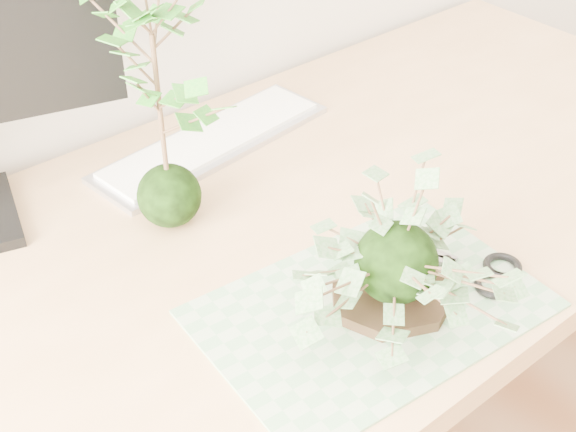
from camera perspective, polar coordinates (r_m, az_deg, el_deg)
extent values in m
cube|color=tan|center=(1.10, 0.67, -0.99)|extent=(1.60, 0.70, 0.04)
cube|color=tan|center=(1.93, 11.89, 3.08)|extent=(0.06, 0.06, 0.70)
cube|color=#659867|center=(0.96, 5.93, -6.55)|extent=(0.42, 0.30, 0.00)
cylinder|color=black|center=(0.96, 7.43, -5.84)|extent=(0.21, 0.21, 0.01)
sphere|color=black|center=(0.92, 7.70, -3.29)|extent=(0.10, 0.10, 0.10)
sphere|color=black|center=(1.07, -8.44, 1.44)|extent=(0.09, 0.09, 0.09)
cylinder|color=#4F3824|center=(1.01, -9.07, 7.20)|extent=(0.01, 0.01, 0.21)
cube|color=#B0B0BB|center=(1.25, -5.39, 5.20)|extent=(0.41, 0.16, 0.01)
cube|color=white|center=(1.24, -5.41, 5.51)|extent=(0.38, 0.14, 0.01)
cube|color=gray|center=(1.05, 9.05, -1.93)|extent=(0.07, 0.11, 0.00)
cube|color=gray|center=(1.06, 9.69, -1.55)|extent=(0.05, 0.12, 0.00)
torus|color=black|center=(0.99, 13.46, -5.22)|extent=(0.06, 0.06, 0.01)
torus|color=black|center=(1.02, 14.86, -4.24)|extent=(0.06, 0.06, 0.01)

